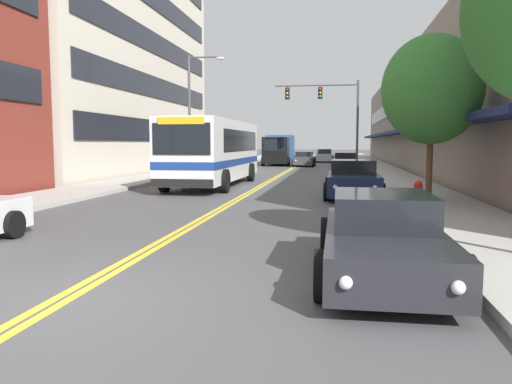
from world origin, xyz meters
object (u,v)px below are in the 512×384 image
(car_navy_parked_right_end, at_px, (353,180))
(box_truck, at_px, (279,149))
(street_tree_right_mid, at_px, (432,90))
(fire_hydrant, at_px, (418,196))
(car_beige_parked_left_mid, at_px, (222,163))
(car_charcoal_parked_right_foreground, at_px, (382,237))
(car_red_parked_right_mid, at_px, (345,162))
(city_bus, at_px, (215,149))
(car_dark_grey_moving_second, at_px, (304,159))
(street_lamp_left_far, at_px, (195,105))
(car_silver_moving_lead, at_px, (324,156))
(traffic_signal_mast, at_px, (330,106))
(car_black_parked_right_far, at_px, (343,159))

(car_navy_parked_right_end, xyz_separation_m, box_truck, (-6.11, 28.37, 0.84))
(street_tree_right_mid, xyz_separation_m, fire_hydrant, (-0.73, -2.54, -3.26))
(car_beige_parked_left_mid, distance_m, car_charcoal_parked_right_foreground, 27.46)
(car_beige_parked_left_mid, height_order, car_red_parked_right_mid, car_beige_parked_left_mid)
(city_bus, xyz_separation_m, car_dark_grey_moving_second, (3.07, 21.21, -1.16))
(street_lamp_left_far, height_order, street_tree_right_mid, street_lamp_left_far)
(city_bus, relative_size, box_truck, 1.36)
(city_bus, distance_m, car_beige_parked_left_mid, 10.23)
(car_red_parked_right_mid, relative_size, car_silver_moving_lead, 0.97)
(box_truck, height_order, traffic_signal_mast, traffic_signal_mast)
(car_black_parked_right_far, bearing_deg, box_truck, -175.80)
(car_dark_grey_moving_second, relative_size, street_tree_right_mid, 0.75)
(car_black_parked_right_far, distance_m, car_dark_grey_moving_second, 4.75)
(city_bus, xyz_separation_m, car_beige_parked_left_mid, (-1.92, 9.99, -1.11))
(car_black_parked_right_far, bearing_deg, fire_hydrant, -87.12)
(traffic_signal_mast, height_order, street_lamp_left_far, street_lamp_left_far)
(car_silver_moving_lead, bearing_deg, car_charcoal_parked_right_foreground, -87.55)
(car_beige_parked_left_mid, bearing_deg, traffic_signal_mast, 39.11)
(car_beige_parked_left_mid, relative_size, traffic_signal_mast, 0.68)
(car_navy_parked_right_end, height_order, street_lamp_left_far, street_lamp_left_far)
(car_navy_parked_right_end, xyz_separation_m, street_tree_right_mid, (2.42, -2.32, 3.18))
(box_truck, bearing_deg, car_silver_moving_lead, 61.91)
(street_lamp_left_far, bearing_deg, fire_hydrant, -53.88)
(car_navy_parked_right_end, height_order, car_silver_moving_lead, car_navy_parked_right_end)
(street_tree_right_mid, bearing_deg, street_lamp_left_far, 133.17)
(car_navy_parked_right_end, xyz_separation_m, car_silver_moving_lead, (-1.95, 36.16, -0.00))
(city_bus, height_order, box_truck, city_bus)
(car_dark_grey_moving_second, bearing_deg, street_tree_right_mid, -77.99)
(car_beige_parked_left_mid, distance_m, fire_hydrant, 21.81)
(car_black_parked_right_far, distance_m, car_silver_moving_lead, 7.59)
(car_red_parked_right_mid, distance_m, street_lamp_left_far, 12.80)
(car_beige_parked_left_mid, xyz_separation_m, fire_hydrant, (10.20, -19.28, -0.09))
(car_beige_parked_left_mid, xyz_separation_m, street_lamp_left_far, (-0.71, -4.32, 3.76))
(box_truck, xyz_separation_m, traffic_signal_mast, (4.88, -8.03, 3.46))
(car_silver_moving_lead, relative_size, traffic_signal_mast, 0.69)
(car_red_parked_right_mid, xyz_separation_m, street_tree_right_mid, (2.42, -20.44, 3.19))
(city_bus, bearing_deg, street_lamp_left_far, 114.96)
(box_truck, bearing_deg, car_red_parked_right_mid, -59.21)
(car_beige_parked_left_mid, height_order, car_dark_grey_moving_second, car_beige_parked_left_mid)
(car_black_parked_right_far, bearing_deg, car_silver_moving_lead, 104.87)
(car_navy_parked_right_end, height_order, fire_hydrant, car_navy_parked_right_end)
(car_red_parked_right_mid, height_order, car_navy_parked_right_end, car_navy_parked_right_end)
(city_bus, xyz_separation_m, car_silver_moving_lead, (4.64, 31.73, -1.12))
(car_black_parked_right_far, distance_m, box_truck, 6.19)
(box_truck, bearing_deg, car_navy_parked_right_end, -77.85)
(car_beige_parked_left_mid, distance_m, car_dark_grey_moving_second, 12.28)
(car_silver_moving_lead, bearing_deg, car_beige_parked_left_mid, -106.79)
(car_red_parked_right_mid, distance_m, traffic_signal_mast, 5.00)
(car_beige_parked_left_mid, xyz_separation_m, box_truck, (2.40, 13.95, 0.83))
(car_silver_moving_lead, bearing_deg, city_bus, -98.32)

